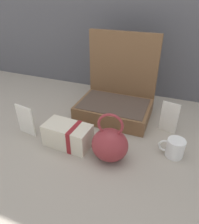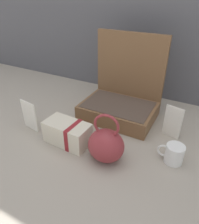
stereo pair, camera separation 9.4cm
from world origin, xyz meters
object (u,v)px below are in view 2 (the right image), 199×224
at_px(open_suitcase, 122,99).
at_px(cream_toiletry_bag, 68,133).
at_px(teal_pouch_handbag, 106,145).
at_px(info_card_left, 30,116).
at_px(coffee_mug, 174,154).
at_px(poster_card_right, 173,122).

relative_size(open_suitcase, cream_toiletry_bag, 2.00).
bearing_deg(cream_toiletry_bag, teal_pouch_handbag, -6.02).
height_order(open_suitcase, cream_toiletry_bag, open_suitcase).
bearing_deg(info_card_left, coffee_mug, 16.98).
bearing_deg(poster_card_right, open_suitcase, 176.76).
distance_m(cream_toiletry_bag, coffee_mug, 0.47).
bearing_deg(cream_toiletry_bag, info_card_left, 179.60).
distance_m(open_suitcase, teal_pouch_handbag, 0.38).
bearing_deg(info_card_left, poster_card_right, 31.74).
bearing_deg(cream_toiletry_bag, poster_card_right, 33.49).
bearing_deg(coffee_mug, info_card_left, -171.97).
distance_m(open_suitcase, coffee_mug, 0.42).
relative_size(open_suitcase, poster_card_right, 2.67).
relative_size(teal_pouch_handbag, cream_toiletry_bag, 1.04).
bearing_deg(open_suitcase, cream_toiletry_bag, -108.78).
height_order(open_suitcase, poster_card_right, open_suitcase).
xyz_separation_m(open_suitcase, teal_pouch_handbag, (0.09, -0.37, -0.02)).
height_order(cream_toiletry_bag, coffee_mug, cream_toiletry_bag).
distance_m(cream_toiletry_bag, info_card_left, 0.23).
xyz_separation_m(cream_toiletry_bag, poster_card_right, (0.41, 0.27, 0.03)).
bearing_deg(open_suitcase, teal_pouch_handbag, -76.91).
bearing_deg(info_card_left, cream_toiletry_bag, 8.55).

